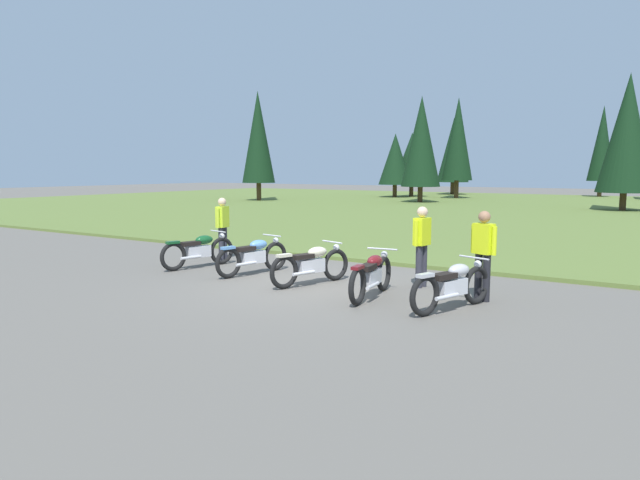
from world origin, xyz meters
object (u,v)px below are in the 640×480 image
(motorcycle_silver, at_px, (452,285))
(rider_with_back_turned, at_px, (223,225))
(motorcycle_british_green, at_px, (199,250))
(motorcycle_sky_blue, at_px, (253,256))
(motorcycle_cream, at_px, (311,264))
(rider_in_hivis_vest, at_px, (483,250))
(motorcycle_maroon, at_px, (372,275))
(rider_checking_bike, at_px, (422,242))

(motorcycle_silver, xyz_separation_m, rider_with_back_turned, (-7.14, 2.05, 0.51))
(motorcycle_british_green, distance_m, motorcycle_silver, 6.83)
(motorcycle_sky_blue, bearing_deg, motorcycle_cream, -8.45)
(rider_in_hivis_vest, relative_size, rider_with_back_turned, 1.00)
(motorcycle_cream, relative_size, motorcycle_silver, 1.01)
(motorcycle_british_green, xyz_separation_m, motorcycle_cream, (3.52, -0.26, 0.00))
(motorcycle_british_green, relative_size, motorcycle_maroon, 0.99)
(rider_in_hivis_vest, bearing_deg, rider_with_back_turned, 171.69)
(motorcycle_maroon, relative_size, rider_with_back_turned, 1.26)
(rider_in_hivis_vest, bearing_deg, motorcycle_british_green, -178.41)
(motorcycle_british_green, bearing_deg, rider_in_hivis_vest, 1.59)
(motorcycle_sky_blue, distance_m, motorcycle_maroon, 3.51)
(motorcycle_british_green, height_order, motorcycle_cream, same)
(motorcycle_silver, bearing_deg, motorcycle_sky_blue, 171.13)
(motorcycle_maroon, xyz_separation_m, motorcycle_silver, (1.62, -0.11, 0.00))
(motorcycle_maroon, relative_size, rider_in_hivis_vest, 1.26)
(rider_with_back_turned, bearing_deg, rider_in_hivis_vest, -8.31)
(motorcycle_cream, xyz_separation_m, motorcycle_maroon, (1.65, -0.42, 0.00))
(motorcycle_sky_blue, relative_size, motorcycle_silver, 1.03)
(motorcycle_sky_blue, distance_m, rider_with_back_turned, 2.48)
(rider_checking_bike, bearing_deg, rider_with_back_turned, 174.83)
(motorcycle_cream, relative_size, motorcycle_maroon, 0.97)
(rider_with_back_turned, bearing_deg, motorcycle_british_green, -74.41)
(motorcycle_sky_blue, height_order, rider_checking_bike, rider_checking_bike)
(motorcycle_silver, relative_size, rider_checking_bike, 1.21)
(motorcycle_sky_blue, relative_size, motorcycle_cream, 1.02)
(motorcycle_maroon, xyz_separation_m, rider_with_back_turned, (-5.52, 1.95, 0.51))
(motorcycle_british_green, xyz_separation_m, rider_in_hivis_vest, (7.01, 0.19, 0.51))
(motorcycle_maroon, distance_m, motorcycle_silver, 1.62)
(rider_with_back_turned, bearing_deg, motorcycle_silver, -16.02)
(motorcycle_british_green, height_order, motorcycle_sky_blue, same)
(motorcycle_silver, bearing_deg, rider_checking_bike, 128.54)
(motorcycle_cream, distance_m, rider_with_back_turned, 4.20)
(motorcycle_cream, relative_size, rider_in_hivis_vest, 1.22)
(motorcycle_sky_blue, height_order, motorcycle_cream, same)
(motorcycle_maroon, height_order, rider_in_hivis_vest, rider_in_hivis_vest)
(motorcycle_cream, xyz_separation_m, rider_in_hivis_vest, (3.49, 0.45, 0.51))
(motorcycle_maroon, bearing_deg, rider_checking_bike, 73.65)
(motorcycle_maroon, height_order, rider_checking_bike, rider_checking_bike)
(motorcycle_sky_blue, bearing_deg, rider_in_hivis_vest, 2.01)
(rider_in_hivis_vest, xyz_separation_m, rider_with_back_turned, (-7.37, 1.08, 0.00))
(motorcycle_maroon, distance_m, rider_checking_bike, 1.55)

